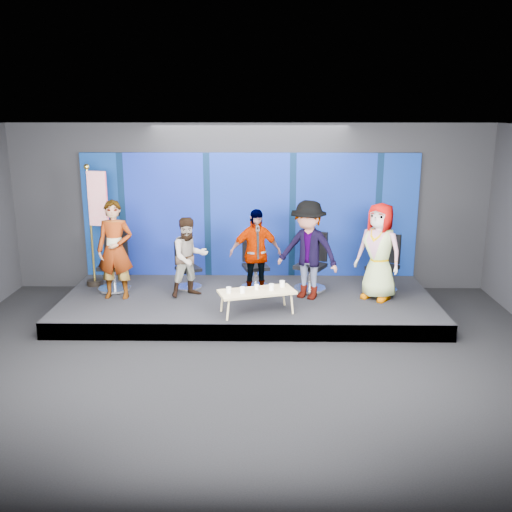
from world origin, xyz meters
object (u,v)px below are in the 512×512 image
(mug_a, at_px, (229,290))
(chair_a, at_px, (115,271))
(panelist_e, at_px, (379,252))
(panelist_c, at_px, (255,253))
(panelist_a, at_px, (115,250))
(chair_b, at_px, (188,273))
(mug_c, at_px, (257,287))
(panelist_d, at_px, (308,250))
(coffee_table, at_px, (257,293))
(flag_stand, at_px, (96,223))
(chair_e, at_px, (383,273))
(panelist_b, at_px, (189,257))
(chair_c, at_px, (255,271))
(mug_b, at_px, (242,290))
(mug_e, at_px, (282,284))
(mug_d, at_px, (271,287))
(chair_d, at_px, (311,271))

(mug_a, bearing_deg, chair_a, 148.90)
(panelist_e, bearing_deg, panelist_c, -144.22)
(panelist_a, height_order, chair_b, panelist_a)
(chair_b, distance_m, mug_c, 1.93)
(panelist_d, bearing_deg, mug_a, -117.12)
(coffee_table, distance_m, mug_a, 0.50)
(flag_stand, bearing_deg, chair_e, 9.81)
(coffee_table, bearing_deg, panelist_b, 144.08)
(panelist_d, xyz_separation_m, coffee_table, (-0.94, -0.85, -0.56))
(mug_c, bearing_deg, chair_c, 92.13)
(panelist_d, height_order, panelist_e, panelist_d)
(chair_a, height_order, panelist_a, panelist_a)
(chair_a, relative_size, chair_e, 1.02)
(chair_a, distance_m, coffee_table, 3.09)
(mug_c, height_order, flag_stand, flag_stand)
(panelist_e, bearing_deg, mug_a, -122.47)
(mug_b, bearing_deg, chair_e, 27.53)
(coffee_table, height_order, mug_a, mug_a)
(panelist_d, relative_size, mug_c, 21.36)
(chair_b, height_order, panelist_e, panelist_e)
(panelist_d, distance_m, chair_e, 1.68)
(panelist_b, relative_size, mug_e, 13.99)
(mug_d, bearing_deg, chair_a, 157.95)
(panelist_d, relative_size, chair_e, 1.65)
(mug_a, relative_size, mug_c, 1.18)
(panelist_b, height_order, flag_stand, flag_stand)
(panelist_d, distance_m, panelist_e, 1.31)
(chair_b, relative_size, panelist_e, 0.52)
(chair_b, bearing_deg, panelist_c, -49.39)
(panelist_a, relative_size, mug_d, 17.00)
(panelist_c, xyz_separation_m, chair_d, (1.10, 0.41, -0.47))
(chair_b, height_order, panelist_d, panelist_d)
(panelist_c, xyz_separation_m, mug_c, (0.04, -0.84, -0.40))
(panelist_b, bearing_deg, panelist_d, -31.81)
(panelist_e, bearing_deg, panelist_d, -142.47)
(chair_d, height_order, mug_c, chair_d)
(chair_b, distance_m, panelist_b, 0.67)
(chair_e, bearing_deg, chair_d, -143.69)
(chair_c, relative_size, mug_e, 9.57)
(mug_a, relative_size, flag_stand, 0.04)
(chair_c, xyz_separation_m, panelist_d, (1.00, -0.59, 0.58))
(panelist_c, xyz_separation_m, mug_d, (0.29, -0.89, -0.38))
(mug_c, bearing_deg, flag_stand, 155.38)
(chair_c, distance_m, chair_e, 2.52)
(chair_e, bearing_deg, panelist_a, -136.25)
(mug_a, bearing_deg, panelist_e, 19.22)
(panelist_b, distance_m, chair_c, 1.39)
(mug_a, bearing_deg, coffee_table, 14.61)
(panelist_a, distance_m, mug_a, 2.41)
(mug_a, bearing_deg, mug_d, 12.78)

